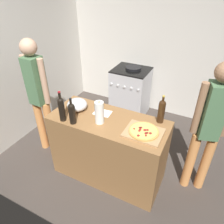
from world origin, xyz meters
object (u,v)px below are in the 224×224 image
person_in_red (209,126)px  person_in_stripes (38,93)px  pizza (144,131)px  wine_bottle_clear (62,108)px  mixing_bowl (77,105)px  paper_towel_roll (99,113)px  stove (130,92)px  wine_bottle_amber (162,110)px  wine_bottle_green (72,112)px

person_in_red → person_in_stripes: bearing=-172.1°
pizza → wine_bottle_clear: (-0.92, -0.19, 0.13)m
wine_bottle_clear → person_in_stripes: 0.67m
person_in_stripes → person_in_red: size_ratio=1.02×
mixing_bowl → paper_towel_roll: paper_towel_roll is taller
pizza → mixing_bowl: (-0.89, 0.07, 0.05)m
wine_bottle_clear → person_in_stripes: bearing=156.7°
pizza → stove: bearing=116.4°
paper_towel_roll → person_in_stripes: 1.02m
person_in_stripes → person_in_red: person_in_stripes is taller
wine_bottle_amber → person_in_red: person_in_red is taller
wine_bottle_green → pizza: bearing=12.9°
pizza → wine_bottle_amber: 0.33m
wine_bottle_amber → pizza: bearing=-108.3°
stove → person_in_stripes: (-0.73, -1.54, 0.53)m
mixing_bowl → stove: bearing=86.6°
wine_bottle_amber → person_in_red: 0.53m
person_in_stripes → wine_bottle_green: bearing=-19.0°
pizza → stove: 1.87m
wine_bottle_clear → wine_bottle_amber: bearing=25.0°
wine_bottle_clear → person_in_red: size_ratio=0.22×
mixing_bowl → paper_towel_roll: (0.38, -0.10, 0.06)m
pizza → person_in_red: (0.61, 0.37, 0.03)m
pizza → paper_towel_roll: 0.53m
mixing_bowl → stove: mixing_bowl is taller
mixing_bowl → person_in_stripes: 0.63m
wine_bottle_amber → wine_bottle_clear: 1.12m
wine_bottle_amber → stove: (-0.90, 1.33, -0.61)m
wine_bottle_clear → stove: wine_bottle_clear is taller
paper_towel_roll → wine_bottle_green: bearing=-151.5°
mixing_bowl → paper_towel_roll: bearing=-15.4°
mixing_bowl → person_in_red: (1.50, 0.30, -0.02)m
pizza → stove: size_ratio=0.34×
wine_bottle_clear → stove: (0.12, 1.80, -0.62)m
wine_bottle_amber → person_in_stripes: 1.64m
wine_bottle_clear → person_in_red: 1.63m
wine_bottle_clear → paper_towel_roll: bearing=20.4°
pizza → person_in_stripes: bearing=177.1°
pizza → paper_towel_roll: (-0.52, -0.04, 0.10)m
wine_bottle_amber → person_in_stripes: person_in_stripes is taller
mixing_bowl → wine_bottle_green: bearing=-66.2°
mixing_bowl → wine_bottle_clear: size_ratio=0.66×
paper_towel_roll → person_in_red: 1.20m
mixing_bowl → pizza: bearing=-4.4°
wine_bottle_amber → stove: bearing=124.1°
wine_bottle_green → wine_bottle_clear: wine_bottle_clear is taller
stove → wine_bottle_clear: bearing=-93.8°
mixing_bowl → paper_towel_roll: size_ratio=0.91×
pizza → person_in_stripes: person_in_stripes is taller
paper_towel_roll → wine_bottle_clear: wine_bottle_clear is taller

